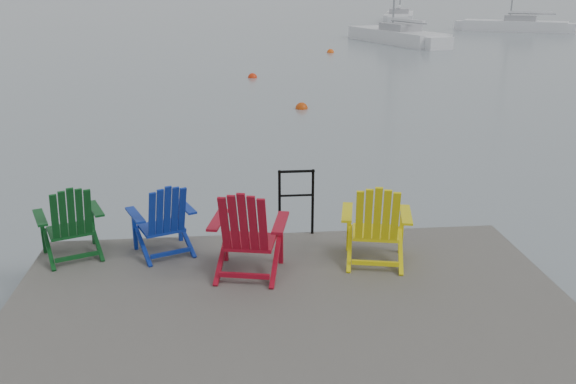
{
  "coord_description": "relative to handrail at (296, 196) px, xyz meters",
  "views": [
    {
      "loc": [
        -0.57,
        -5.05,
        3.71
      ],
      "look_at": [
        0.21,
        3.17,
        0.85
      ],
      "focal_mm": 38.0,
      "sensor_mm": 36.0,
      "label": 1
    }
  ],
  "objects": [
    {
      "name": "buoy_c",
      "position": [
        4.75,
        26.36,
        -1.04
      ],
      "size": [
        0.39,
        0.39,
        0.39
      ],
      "primitive_type": "sphere",
      "color": "#F2540E",
      "rests_on": "ground"
    },
    {
      "name": "chair_red",
      "position": [
        -0.68,
        -1.14,
        -0.0
      ],
      "size": [
        0.97,
        0.92,
        1.07
      ],
      "rotation": [
        0.0,
        0.0,
        -0.21
      ],
      "color": "maroon",
      "rests_on": "dock"
    },
    {
      "name": "buoy_b",
      "position": [
        0.1,
        17.49,
        -1.04
      ],
      "size": [
        0.37,
        0.37,
        0.37
      ],
      "primitive_type": "sphere",
      "color": "red",
      "rests_on": "ground"
    },
    {
      "name": "handrail",
      "position": [
        0.0,
        0.0,
        0.0
      ],
      "size": [
        0.48,
        0.04,
        0.9
      ],
      "color": "black",
      "rests_on": "dock"
    },
    {
      "name": "chair_green",
      "position": [
        -2.79,
        -0.47,
        -0.06
      ],
      "size": [
        0.92,
        0.88,
        0.95
      ],
      "rotation": [
        0.0,
        0.0,
        0.39
      ],
      "color": "#0B3F16",
      "rests_on": "dock"
    },
    {
      "name": "sailboat_mid",
      "position": [
        15.86,
        53.11,
        -0.69
      ],
      "size": [
        5.42,
        10.4,
        13.69
      ],
      "rotation": [
        0.0,
        0.0,
        -0.29
      ],
      "color": "silver",
      "rests_on": "ground"
    },
    {
      "name": "buoy_d",
      "position": [
        11.29,
        32.69,
        -1.04
      ],
      "size": [
        0.32,
        0.32,
        0.32
      ],
      "primitive_type": "sphere",
      "color": "#DC520C",
      "rests_on": "ground"
    },
    {
      "name": "buoy_a",
      "position": [
        1.35,
        10.95,
        -1.04
      ],
      "size": [
        0.39,
        0.39,
        0.39
      ],
      "primitive_type": "sphere",
      "color": "#C1400B",
      "rests_on": "ground"
    },
    {
      "name": "chair_yellow",
      "position": [
        0.85,
        -0.96,
        -0.02
      ],
      "size": [
        0.93,
        0.88,
        1.03
      ],
      "rotation": [
        0.0,
        0.0,
        -0.21
      ],
      "color": "yellow",
      "rests_on": "dock"
    },
    {
      "name": "sailboat_near",
      "position": [
        9.81,
        31.55,
        -0.69
      ],
      "size": [
        4.69,
        8.87,
        11.84
      ],
      "rotation": [
        0.0,
        0.0,
        0.3
      ],
      "color": "silver",
      "rests_on": "ground"
    },
    {
      "name": "chair_blue",
      "position": [
        -1.68,
        -0.46,
        -0.07
      ],
      "size": [
        0.91,
        0.87,
        0.94
      ],
      "rotation": [
        0.0,
        0.0,
        0.39
      ],
      "color": "navy",
      "rests_on": "dock"
    },
    {
      "name": "sailboat_far",
      "position": [
        21.58,
        39.98,
        -0.69
      ],
      "size": [
        7.67,
        5.62,
        10.74
      ],
      "rotation": [
        0.0,
        0.0,
        1.04
      ],
      "color": "white",
      "rests_on": "ground"
    },
    {
      "name": "ground",
      "position": [
        -0.25,
        -2.45,
        -1.04
      ],
      "size": [
        400.0,
        400.0,
        0.0
      ],
      "primitive_type": "plane",
      "color": "slate",
      "rests_on": "ground"
    },
    {
      "name": "dock",
      "position": [
        -0.25,
        -2.45,
        -0.69
      ],
      "size": [
        6.0,
        5.0,
        1.4
      ],
      "color": "#2D2B28",
      "rests_on": "ground"
    }
  ]
}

